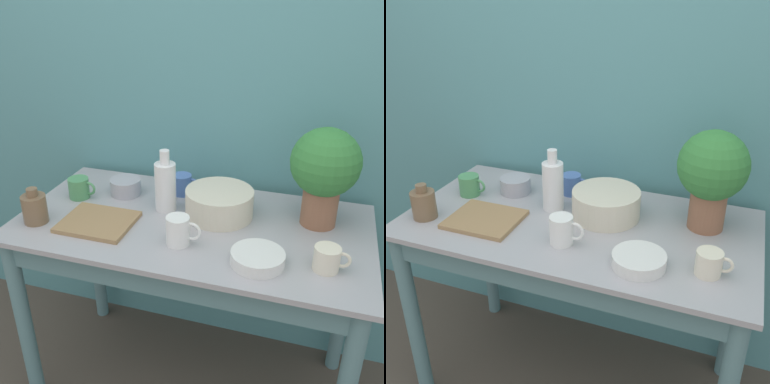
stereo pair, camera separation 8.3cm
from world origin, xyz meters
TOP-DOWN VIEW (x-y plane):
  - wall_back at (0.00, 0.72)m, footprint 6.00×0.05m
  - counter_table at (0.00, 0.31)m, footprint 1.28×0.67m
  - potted_plant at (0.44, 0.46)m, footprint 0.24×0.24m
  - bowl_wash_large at (0.08, 0.41)m, footprint 0.25×0.25m
  - bottle_tall at (-0.12, 0.40)m, footprint 0.08×0.08m
  - bottle_short at (-0.54, 0.16)m, footprint 0.09×0.09m
  - mug_green at (-0.49, 0.38)m, footprint 0.12×0.08m
  - mug_cream at (0.48, 0.18)m, footprint 0.11×0.08m
  - mug_white at (0.01, 0.18)m, footprint 0.12×0.08m
  - mug_blue at (-0.11, 0.54)m, footprint 0.11×0.08m
  - bowl_small_steel at (-0.33, 0.47)m, footprint 0.12×0.12m
  - bowl_small_enamel_white at (0.27, 0.14)m, footprint 0.17×0.17m
  - tray_board at (-0.32, 0.21)m, footprint 0.25×0.22m

SIDE VIEW (x-z plane):
  - counter_table at x=0.00m, z-range 0.24..1.06m
  - tray_board at x=-0.32m, z-range 0.82..0.83m
  - bowl_small_enamel_white at x=0.27m, z-range 0.82..0.86m
  - bowl_small_steel at x=-0.33m, z-range 0.82..0.88m
  - mug_cream at x=0.48m, z-range 0.82..0.89m
  - mug_green at x=-0.49m, z-range 0.82..0.90m
  - mug_blue at x=-0.11m, z-range 0.82..0.90m
  - mug_white at x=0.01m, z-range 0.82..0.92m
  - bowl_wash_large at x=0.08m, z-range 0.82..0.92m
  - bottle_short at x=-0.54m, z-range 0.81..0.94m
  - bottle_tall at x=-0.12m, z-range 0.80..1.04m
  - potted_plant at x=0.44m, z-range 0.85..1.21m
  - wall_back at x=0.00m, z-range 0.00..2.40m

